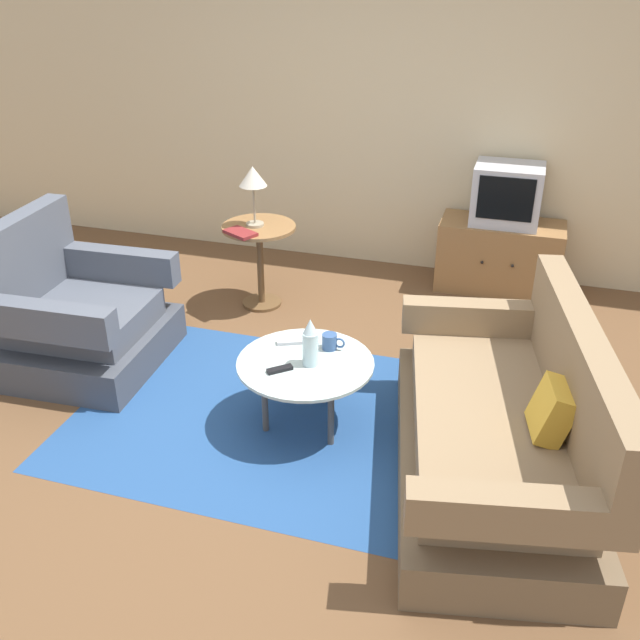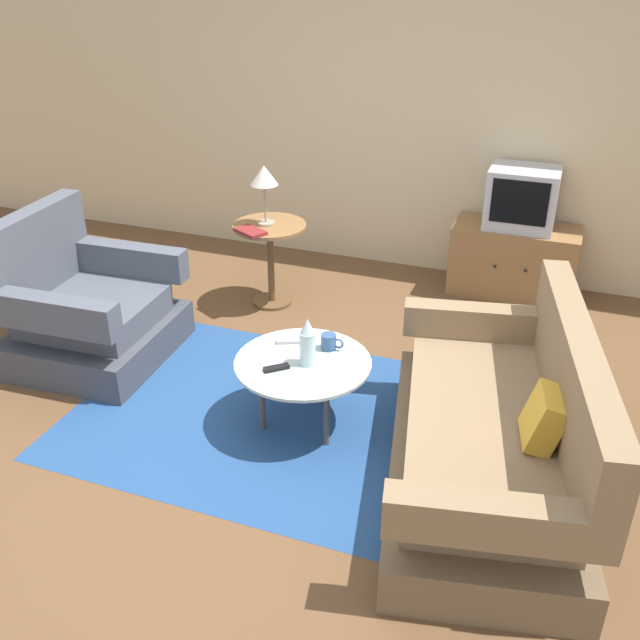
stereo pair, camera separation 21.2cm
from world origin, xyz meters
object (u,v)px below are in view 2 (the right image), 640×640
at_px(tv_remote_silver, 290,341).
at_px(side_table, 270,247).
at_px(couch, 496,440).
at_px(tv_stand, 513,261).
at_px(vase, 307,343).
at_px(mug, 329,342).
at_px(book, 250,231).
at_px(coffee_table, 303,367).
at_px(tv_remote_dark, 276,368).
at_px(armchair, 85,312).
at_px(television, 522,198).
at_px(table_lamp, 264,178).

bearing_deg(tv_remote_silver, side_table, 94.96).
bearing_deg(couch, tv_stand, -6.68).
height_order(side_table, vase, vase).
relative_size(vase, mug, 2.08).
height_order(couch, book, couch).
relative_size(coffee_table, tv_stand, 0.81).
bearing_deg(vase, tv_remote_silver, 134.29).
bearing_deg(tv_remote_dark, tv_remote_silver, -123.10).
bearing_deg(vase, book, 127.20).
bearing_deg(side_table, mug, -53.09).
distance_m(armchair, side_table, 1.41).
bearing_deg(coffee_table, armchair, 171.77).
height_order(tv_stand, television, television).
distance_m(table_lamp, vase, 1.67).
bearing_deg(tv_remote_silver, table_lamp, 96.03).
distance_m(tv_stand, vase, 2.37).
relative_size(tv_stand, vase, 3.37).
distance_m(armchair, book, 1.25).
relative_size(couch, mug, 14.23).
bearing_deg(tv_stand, mug, -112.03).
bearing_deg(mug, vase, -106.05).
relative_size(television, book, 1.87).
relative_size(side_table, tv_stand, 0.68).
bearing_deg(tv_remote_silver, tv_remote_dark, -105.45).
bearing_deg(coffee_table, book, 126.50).
xyz_separation_m(coffee_table, table_lamp, (-0.82, 1.35, 0.61)).
xyz_separation_m(vase, book, (-0.89, 1.17, 0.10)).
bearing_deg(table_lamp, couch, -38.52).
xyz_separation_m(coffee_table, vase, (0.03, -0.02, 0.17)).
xyz_separation_m(side_table, table_lamp, (-0.02, -0.01, 0.52)).
relative_size(couch, tv_stand, 2.03).
xyz_separation_m(couch, coffee_table, (-1.09, 0.17, 0.09)).
relative_size(television, vase, 1.81).
distance_m(coffee_table, vase, 0.17).
xyz_separation_m(tv_remote_dark, tv_remote_silver, (-0.04, 0.30, 0.00)).
bearing_deg(side_table, tv_remote_silver, -61.35).
bearing_deg(mug, armchair, 178.07).
bearing_deg(vase, tv_stand, 68.48).
bearing_deg(tv_remote_silver, book, 101.99).
height_order(coffee_table, tv_remote_dark, tv_remote_dark).
distance_m(table_lamp, mug, 1.58).
distance_m(armchair, tv_stand, 3.19).
bearing_deg(table_lamp, armchair, -126.16).
distance_m(tv_stand, table_lamp, 2.03).
xyz_separation_m(side_table, tv_stand, (1.70, 0.82, -0.19)).
height_order(tv_stand, table_lamp, table_lamp).
bearing_deg(coffee_table, tv_remote_silver, 130.87).
xyz_separation_m(side_table, mug, (0.89, -1.18, -0.00)).
xyz_separation_m(tv_stand, tv_remote_silver, (-1.05, -2.01, 0.15)).
distance_m(coffee_table, tv_remote_silver, 0.23).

